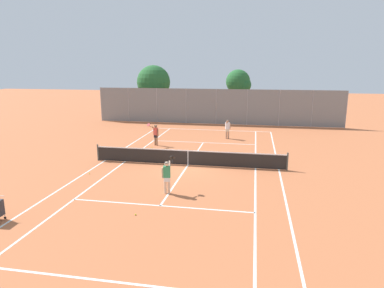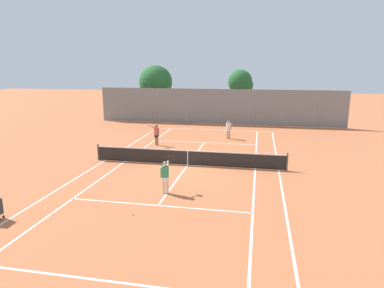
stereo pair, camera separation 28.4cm
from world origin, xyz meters
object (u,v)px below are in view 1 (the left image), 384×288
Objects in this scene: player_near_side at (167,175)px; loose_tennis_ball_1 at (229,134)px; tennis_net at (188,157)px; tree_behind_right at (239,83)px; player_far_left at (156,134)px; loose_tennis_ball_2 at (89,173)px; tree_behind_left at (153,83)px; loose_tennis_ball_3 at (152,147)px; player_far_right at (228,128)px; loose_tennis_ball_0 at (135,214)px.

player_near_side reaches higher than loose_tennis_ball_1.
tree_behind_right is at bearing 83.51° from tennis_net.
player_far_left is 26.88× the size of loose_tennis_ball_2.
loose_tennis_ball_1 is at bearing -41.57° from tree_behind_left.
tree_behind_right reaches higher than tennis_net.
loose_tennis_ball_3 is (-5.28, -6.27, 0.00)m from loose_tennis_ball_1.
loose_tennis_ball_3 is at bearing -140.99° from player_far_right.
tennis_net reaches higher than loose_tennis_ball_2.
loose_tennis_ball_1 is at bearing 61.91° from loose_tennis_ball_2.
tennis_net is 181.82× the size of loose_tennis_ball_1.
player_far_right is (5.23, 3.48, -0.02)m from player_far_left.
loose_tennis_ball_2 is (-1.74, -7.54, -0.89)m from player_far_left.
tree_behind_left is 1.08× the size of tree_behind_right.
player_far_right reaches higher than loose_tennis_ball_0.
player_far_right is at bearing 39.01° from loose_tennis_ball_3.
loose_tennis_ball_3 is (-2.79, 11.47, 0.00)m from loose_tennis_ball_0.
tree_behind_left is (-7.79, 18.67, 3.49)m from tennis_net.
loose_tennis_ball_1 is at bearing 49.88° from loose_tennis_ball_3.
loose_tennis_ball_0 is 1.00× the size of loose_tennis_ball_3.
player_near_side reaches higher than tennis_net.
loose_tennis_ball_2 is (-5.12, 2.12, -0.89)m from player_near_side.
loose_tennis_ball_0 is 26.78m from tree_behind_right.
player_far_right is at bearing -88.96° from loose_tennis_ball_1.
player_far_left is (-3.46, 4.78, 0.42)m from tennis_net.
loose_tennis_ball_1 is 1.00× the size of loose_tennis_ball_3.
loose_tennis_ball_0 is (-0.75, -7.52, -0.48)m from tennis_net.
loose_tennis_ball_0 and loose_tennis_ball_3 have the same top height.
loose_tennis_ball_2 is at bearing -102.98° from player_far_left.
player_far_right is 13.07m from loose_tennis_ball_2.
player_far_right is 24.24× the size of loose_tennis_ball_2.
loose_tennis_ball_1 is (2.49, 17.74, 0.00)m from loose_tennis_ball_0.
tree_behind_right reaches higher than loose_tennis_ball_1.
player_far_left is 26.88× the size of loose_tennis_ball_3.
tennis_net is 20.53m from tree_behind_left.
player_near_side is (-0.07, -4.89, 0.42)m from tennis_net.
player_far_left is 6.28m from player_far_right.
loose_tennis_ball_3 is at bearing -110.97° from tree_behind_right.
player_far_left is 26.88× the size of loose_tennis_ball_1.
tree_behind_right is at bearing 87.32° from loose_tennis_ball_1.
tree_behind_right is (0.40, 8.56, 4.11)m from loose_tennis_ball_1.
player_far_left is at bearing -111.77° from tree_behind_right.
loose_tennis_ball_0 is at bearing -104.46° from player_near_side.
player_far_left reaches higher than loose_tennis_ball_0.
loose_tennis_ball_1 is 1.00× the size of loose_tennis_ball_2.
tennis_net is 6.76× the size of player_far_left.
player_near_side is 26.88× the size of loose_tennis_ball_1.
loose_tennis_ball_3 is 16.41m from tree_behind_right.
player_far_right reaches higher than tennis_net.
player_far_right is at bearing -91.98° from tree_behind_right.
tree_behind_right is at bearing 0.64° from tree_behind_left.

